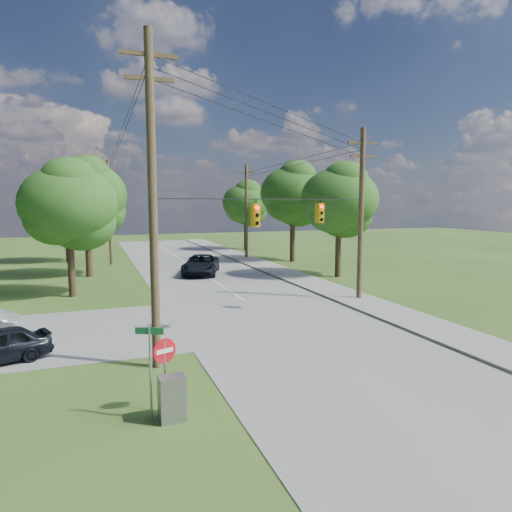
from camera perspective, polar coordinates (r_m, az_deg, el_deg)
name	(u,v)px	position (r m, az deg, el deg)	size (l,w,h in m)	color
ground	(276,356)	(18.54, 2.49, -12.36)	(140.00, 140.00, 0.00)	#2F4F1A
main_road	(275,320)	(23.69, 2.37, -8.04)	(10.00, 100.00, 0.03)	gray
sidewalk_east	(385,309)	(26.87, 15.81, -6.41)	(2.60, 100.00, 0.12)	gray
pole_sw	(153,198)	(16.72, -12.80, 7.12)	(2.00, 0.32, 12.00)	brown
pole_ne	(361,212)	(28.78, 13.00, 5.42)	(2.00, 0.32, 10.50)	brown
pole_north_e	(246,211)	(48.75, -1.21, 5.71)	(2.00, 0.32, 10.00)	brown
pole_north_w	(110,211)	(46.23, -17.84, 5.32)	(2.00, 0.32, 10.00)	brown
power_lines	(228,152)	(29.07, -3.48, 12.87)	(13.93, 29.62, 4.93)	black
traffic_signals	(290,214)	(22.60, 4.30, 5.30)	(4.91, 3.27, 1.05)	#CA9C0B
tree_w_near	(68,204)	(31.21, -22.40, 6.01)	(6.00, 6.00, 8.40)	#423221
tree_w_mid	(86,195)	(39.19, -20.48, 7.12)	(6.40, 6.40, 9.22)	#423221
tree_w_far	(66,200)	(49.24, -22.70, 6.50)	(6.00, 6.00, 8.73)	#423221
tree_e_near	(339,199)	(37.21, 10.36, 6.97)	(6.20, 6.20, 8.81)	#423221
tree_e_mid	(293,193)	(46.35, 4.64, 7.83)	(6.60, 6.60, 9.64)	#423221
tree_e_far	(246,203)	(57.15, -1.31, 6.67)	(5.80, 5.80, 8.32)	#423221
car_main_north	(201,265)	(38.39, -6.90, -1.07)	(2.70, 5.85, 1.63)	black
control_cabinet	(172,399)	(13.49, -10.46, -17.13)	(0.71, 0.52, 1.29)	gray
do_not_enter_sign	(165,358)	(13.68, -11.34, -12.40)	(0.70, 0.29, 2.20)	gray
street_name_sign	(150,361)	(13.26, -13.08, -12.71)	(0.74, 0.36, 2.68)	gray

